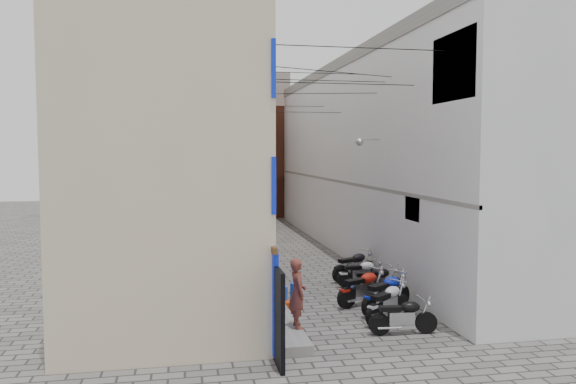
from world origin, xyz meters
TOP-DOWN VIEW (x-y plane):
  - ground at (0.00, 0.00)m, footprint 90.00×90.00m
  - plinth at (-2.05, 13.00)m, footprint 0.90×26.00m
  - building_left at (-4.98, 12.95)m, footprint 5.10×27.00m
  - building_right at (5.00, 13.00)m, footprint 5.94×26.00m
  - building_far_brick_left at (-2.00, 28.00)m, footprint 6.00×6.00m
  - building_far_brick_right at (3.00, 30.00)m, footprint 5.00×6.00m
  - building_far_concrete at (0.00, 34.00)m, footprint 8.00×5.00m
  - far_shopfront at (0.00, 25.20)m, footprint 2.00×0.30m
  - overhead_wires at (0.00, 7.64)m, footprint 5.80×13.02m
  - motorcycle_a at (1.04, 1.10)m, footprint 1.87×0.75m
  - motorcycle_b at (1.09, 2.29)m, footprint 1.99×1.70m
  - motorcycle_c at (1.36, 3.11)m, footprint 2.21×1.76m
  - motorcycle_d at (0.94, 4.02)m, footprint 2.14×1.47m
  - motorcycle_e at (1.68, 5.00)m, footprint 1.93×0.69m
  - motorcycle_f at (1.64, 6.29)m, footprint 1.88×0.71m
  - motorcycle_g at (1.68, 7.28)m, footprint 2.14×1.49m
  - person_a at (-1.70, 1.43)m, footprint 0.46×0.67m
  - person_b at (-1.70, 6.60)m, footprint 0.69×0.87m
  - water_jug_near at (-1.54, 4.56)m, footprint 0.47×0.47m
  - water_jug_far at (-1.03, 4.90)m, footprint 0.38×0.38m
  - red_crate at (-1.55, 3.86)m, footprint 0.47×0.38m

SIDE VIEW (x-z plane):
  - ground at x=0.00m, z-range 0.00..0.00m
  - plinth at x=-2.05m, z-range 0.00..0.25m
  - red_crate at x=-1.55m, z-range 0.00..0.26m
  - water_jug_near at x=-1.54m, z-range 0.00..0.56m
  - water_jug_far at x=-1.03m, z-range 0.00..0.57m
  - motorcycle_a at x=1.04m, z-range 0.00..1.06m
  - motorcycle_f at x=1.64m, z-range 0.00..1.07m
  - motorcycle_e at x=1.68m, z-range 0.00..1.10m
  - motorcycle_b at x=1.09m, z-range 0.00..1.16m
  - motorcycle_d at x=0.94m, z-range 0.00..1.19m
  - motorcycle_g at x=1.68m, z-range 0.00..1.20m
  - motorcycle_c at x=1.36m, z-range 0.00..1.26m
  - person_b at x=-1.70m, z-range 0.25..1.97m
  - person_a at x=-1.70m, z-range 0.25..2.04m
  - far_shopfront at x=0.00m, z-range 0.00..2.40m
  - building_far_brick_right at x=3.00m, z-range 0.00..8.00m
  - building_left at x=-4.98m, z-range 0.00..9.00m
  - building_right at x=5.00m, z-range 0.01..9.01m
  - building_far_brick_left at x=-2.00m, z-range 0.00..10.00m
  - building_far_concrete at x=0.00m, z-range 0.00..11.00m
  - overhead_wires at x=0.00m, z-range 6.46..7.79m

